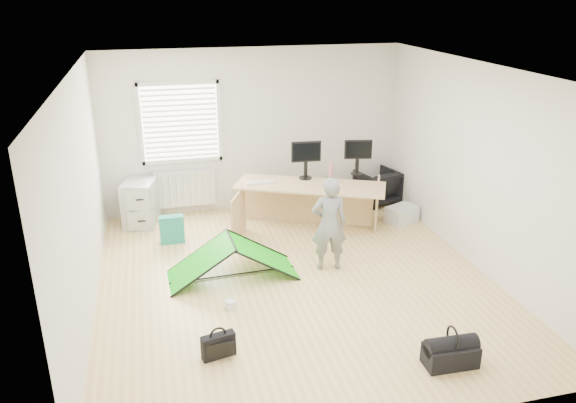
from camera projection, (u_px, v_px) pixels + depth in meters
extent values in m
plane|color=#D7B772|center=(295.00, 280.00, 7.35)|extent=(5.50, 5.50, 0.00)
cube|color=silver|center=(254.00, 130.00, 9.35)|extent=(5.00, 0.02, 2.70)
cube|color=silver|center=(180.00, 123.00, 8.97)|extent=(1.20, 0.06, 1.20)
cube|color=silver|center=(185.00, 188.00, 9.33)|extent=(1.00, 0.12, 0.60)
cube|color=tan|center=(310.00, 208.00, 8.66)|extent=(2.35, 1.60, 0.77)
cube|color=#AFB4B5|center=(141.00, 203.00, 8.94)|extent=(0.62, 0.73, 0.73)
cube|color=black|center=(306.00, 165.00, 8.73)|extent=(0.47, 0.14, 0.44)
cube|color=black|center=(357.00, 162.00, 8.93)|extent=(0.45, 0.18, 0.42)
cube|color=beige|center=(260.00, 182.00, 8.62)|extent=(0.44, 0.15, 0.02)
cylinder|color=#C9717D|center=(331.00, 169.00, 8.88)|extent=(0.07, 0.07, 0.23)
imported|color=black|center=(377.00, 187.00, 9.87)|extent=(0.78, 0.79, 0.60)
imported|color=slate|center=(329.00, 224.00, 7.42)|extent=(0.51, 0.37, 1.30)
cube|color=silver|center=(402.00, 214.00, 9.10)|extent=(0.57, 0.49, 0.27)
cube|color=#1C846E|center=(172.00, 229.00, 8.35)|extent=(0.36, 0.16, 0.42)
cube|color=black|center=(218.00, 346.00, 5.78)|extent=(0.37, 0.18, 0.26)
cube|color=silver|center=(230.00, 305.00, 6.67)|extent=(0.14, 0.14, 0.11)
cube|color=black|center=(450.00, 355.00, 5.66)|extent=(0.54, 0.29, 0.23)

